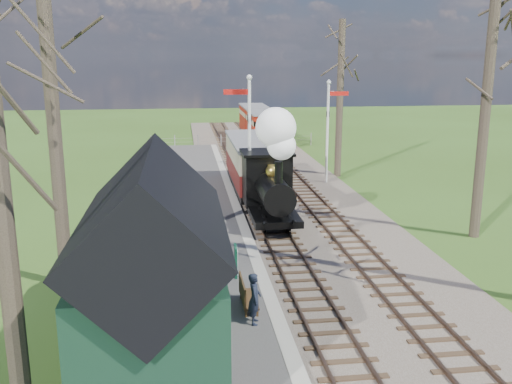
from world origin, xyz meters
TOP-DOWN VIEW (x-y plane):
  - distant_hills at (1.40, 64.38)m, footprint 114.40×48.00m
  - ballast_bed at (1.30, 22.00)m, footprint 8.00×60.00m
  - track_near at (0.00, 22.00)m, footprint 1.60×60.00m
  - track_far at (2.60, 22.00)m, footprint 1.60×60.00m
  - platform at (-3.50, 14.00)m, footprint 5.00×44.00m
  - coping_strip at (-1.20, 14.00)m, footprint 0.40×44.00m
  - station_shed at (-4.30, 4.00)m, footprint 3.25×6.30m
  - semaphore_near at (-0.77, 16.00)m, footprint 1.22×0.24m
  - semaphore_far at (4.37, 22.00)m, footprint 1.22×0.24m
  - bare_trees at (1.33, 10.10)m, footprint 15.51×22.39m
  - fence_line at (0.30, 36.00)m, footprint 12.60×0.08m
  - locomotive at (-0.01, 14.24)m, footprint 1.98×4.61m
  - coach at (0.00, 20.31)m, footprint 2.30×7.90m
  - red_carriage_a at (2.60, 35.26)m, footprint 2.15×5.32m
  - red_carriage_b at (2.60, 40.76)m, footprint 2.15×5.32m
  - sign_board at (-2.01, 8.62)m, footprint 0.12×0.66m
  - bench at (-1.97, 6.23)m, footprint 0.41×1.41m
  - person at (-1.84, 5.24)m, footprint 0.40×0.55m

SIDE VIEW (x-z plane):
  - distant_hills at x=1.40m, z-range -27.22..-5.20m
  - ballast_bed at x=1.30m, z-range 0.00..0.10m
  - track_near at x=0.00m, z-range 0.02..0.17m
  - track_far at x=2.60m, z-range 0.02..0.17m
  - platform at x=-3.50m, z-range 0.00..0.20m
  - coping_strip at x=-1.20m, z-range 0.00..0.21m
  - fence_line at x=0.30m, z-range 0.05..1.05m
  - bench at x=-1.97m, z-range 0.17..0.98m
  - sign_board at x=-2.01m, z-range 0.20..1.17m
  - person at x=-1.84m, z-range 0.20..1.58m
  - red_carriage_a at x=2.60m, z-range 0.42..2.68m
  - red_carriage_b at x=2.60m, z-range 0.42..2.68m
  - coach at x=0.00m, z-range 0.44..2.86m
  - locomotive at x=-0.01m, z-range -0.21..4.73m
  - station_shed at x=-4.30m, z-range -0.12..4.66m
  - semaphore_far at x=4.37m, z-range 0.49..6.21m
  - semaphore_near at x=-0.77m, z-range 0.51..6.73m
  - bare_trees at x=1.33m, z-range -0.79..11.21m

